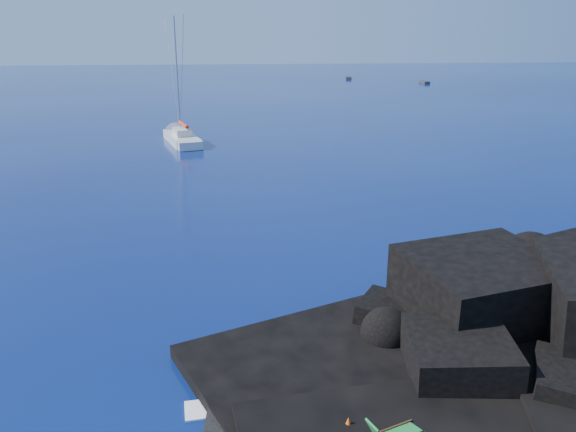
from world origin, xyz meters
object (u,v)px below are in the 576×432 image
(sailboat, at_px, (182,143))
(marker_cone, at_px, (348,425))
(deck_chair, at_px, (397,428))
(distant_boat_b, at_px, (424,83))
(distant_boat_a, at_px, (349,79))

(sailboat, distance_m, marker_cone, 45.08)
(deck_chair, bearing_deg, sailboat, 79.81)
(sailboat, xyz_separation_m, distant_boat_b, (48.92, 66.05, 0.00))
(sailboat, xyz_separation_m, distant_boat_a, (35.14, 80.65, 0.00))
(distant_boat_a, distance_m, distant_boat_b, 20.08)
(marker_cone, bearing_deg, sailboat, 98.94)
(deck_chair, relative_size, distant_boat_a, 0.36)
(marker_cone, xyz_separation_m, distant_boat_a, (28.13, 125.18, -0.59))
(deck_chair, xyz_separation_m, marker_cone, (-1.11, 0.59, -0.26))
(distant_boat_a, bearing_deg, sailboat, -102.47)
(deck_chair, relative_size, marker_cone, 3.02)
(marker_cone, relative_size, distant_boat_a, 0.12)
(distant_boat_b, bearing_deg, distant_boat_a, 132.70)
(sailboat, height_order, deck_chair, sailboat)
(distant_boat_b, bearing_deg, deck_chair, -110.82)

